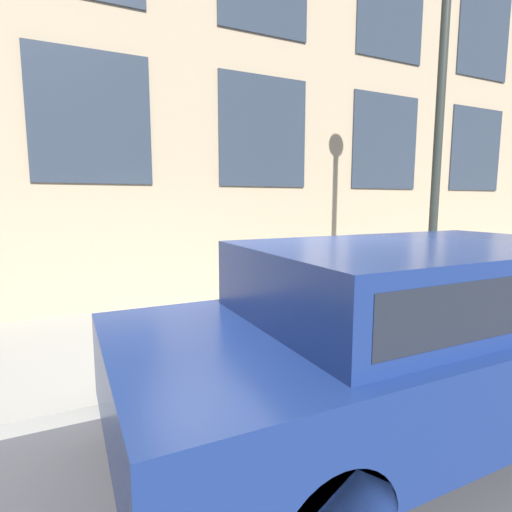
% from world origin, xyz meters
% --- Properties ---
extents(ground_plane, '(80.00, 80.00, 0.00)m').
position_xyz_m(ground_plane, '(0.00, 0.00, 0.00)').
color(ground_plane, '#47474C').
extents(sidewalk, '(3.16, 60.00, 0.13)m').
position_xyz_m(sidewalk, '(1.58, 0.00, 0.07)').
color(sidewalk, '#9E9B93').
rests_on(sidewalk, ground_plane).
extents(fire_hydrant, '(0.35, 0.46, 0.88)m').
position_xyz_m(fire_hydrant, '(0.49, -0.31, 0.58)').
color(fire_hydrant, '#2D7260').
rests_on(fire_hydrant, sidewalk).
extents(person, '(0.32, 0.21, 1.32)m').
position_xyz_m(person, '(0.59, 0.21, 0.92)').
color(person, '#726651').
rests_on(person, sidewalk).
extents(parked_truck_navy_near, '(2.06, 4.86, 1.57)m').
position_xyz_m(parked_truck_navy_near, '(-1.23, -0.71, 0.91)').
color(parked_truck_navy_near, black).
rests_on(parked_truck_navy_near, ground_plane).
extents(street_lamp, '(0.36, 0.36, 5.23)m').
position_xyz_m(street_lamp, '(0.50, -2.87, 3.40)').
color(street_lamp, '#2D332D').
rests_on(street_lamp, sidewalk).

